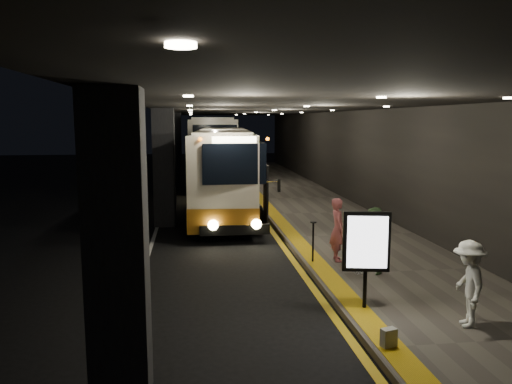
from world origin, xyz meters
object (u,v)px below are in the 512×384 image
bag_polka (360,268)px  info_sign (366,243)px  passenger_waiting_green (374,241)px  bag_plain (389,338)px  stanchion_post (313,242)px  passenger_boarding (338,229)px  passenger_waiting_white (468,284)px  coach_main (224,175)px  coach_second (211,152)px

bag_polka → info_sign: info_sign is taller
passenger_waiting_green → bag_plain: (-1.23, -4.01, -0.67)m
bag_polka → stanchion_post: stanchion_post is taller
passenger_boarding → info_sign: (-0.45, -3.49, 0.49)m
passenger_waiting_green → passenger_waiting_white: 3.39m
coach_main → bag_plain: bearing=-77.9°
coach_main → passenger_waiting_white: bearing=-69.8°
coach_main → info_sign: 11.73m
coach_second → bag_polka: 21.18m
info_sign → passenger_waiting_green: bearing=75.8°
coach_second → stanchion_post: (2.00, -19.73, -1.22)m
passenger_waiting_green → info_sign: info_sign is taller
passenger_boarding → passenger_waiting_white: passenger_boarding is taller
coach_second → passenger_waiting_white: coach_second is taller
coach_second → info_sign: 23.27m
passenger_boarding → bag_polka: passenger_boarding is taller
coach_main → bag_plain: size_ratio=34.50×
bag_polka → passenger_waiting_green: bearing=1.9°
coach_main → bag_plain: coach_main is taller
coach_main → bag_polka: bearing=-69.3°
passenger_waiting_white → passenger_waiting_green: bearing=-156.5°
coach_second → passenger_boarding: 19.87m
passenger_waiting_white → bag_polka: passenger_waiting_white is taller
coach_second → bag_polka: (2.93, -20.92, -1.62)m
coach_second → stanchion_post: coach_second is taller
coach_main → passenger_waiting_green: 9.84m
bag_plain → info_sign: 2.14m
passenger_waiting_white → coach_second: bearing=-157.0°
info_sign → passenger_boarding: bearing=93.0°
passenger_waiting_green → bag_polka: bearing=-99.1°
passenger_boarding → bag_plain: passenger_boarding is taller
coach_main → passenger_boarding: (2.60, -8.05, -0.66)m
bag_polka → bag_plain: bag_plain is taller
passenger_boarding → passenger_waiting_white: 4.72m
passenger_waiting_green → info_sign: 2.52m
bag_plain → passenger_waiting_white: bearing=20.5°
coach_second → bag_plain: bearing=-84.4°
passenger_waiting_green → bag_polka: size_ratio=5.56×
coach_second → bag_plain: (2.05, -24.92, -1.61)m
coach_second → stanchion_post: size_ratio=11.57×
passenger_waiting_white → bag_plain: size_ratio=5.00×
bag_plain → passenger_waiting_green: bearing=73.0°
passenger_waiting_white → stanchion_post: bearing=-143.9°
passenger_waiting_white → bag_polka: (-0.90, 3.33, -0.67)m
passenger_waiting_white → bag_plain: passenger_waiting_white is taller
coach_main → passenger_waiting_green: coach_main is taller
coach_main → passenger_waiting_white: size_ratio=6.90×
coach_second → bag_plain: coach_second is taller
bag_plain → stanchion_post: stanchion_post is taller
passenger_boarding → info_sign: info_sign is taller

